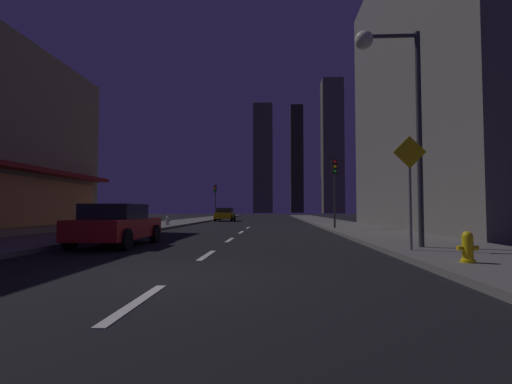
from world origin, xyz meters
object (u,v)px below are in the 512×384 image
traffic_light_far_left (215,194)px  street_lamp_right (391,84)px  car_parked_far (225,214)px  fire_hydrant_far_left (167,221)px  car_parked_near (117,225)px  fire_hydrant_yellow_near (468,248)px  pedestrian_crossing_sign (410,182)px  traffic_light_near_right (335,178)px

traffic_light_far_left → street_lamp_right: size_ratio=0.64×
car_parked_far → fire_hydrant_far_left: size_ratio=6.48×
car_parked_near → fire_hydrant_far_left: (-2.30, 14.01, -0.29)m
car_parked_far → fire_hydrant_far_left: car_parked_far is taller
fire_hydrant_yellow_near → traffic_light_far_left: traffic_light_far_left is taller
car_parked_near → fire_hydrant_far_left: size_ratio=6.48×
pedestrian_crossing_sign → fire_hydrant_yellow_near: bearing=-82.9°
car_parked_far → traffic_light_far_left: 5.83m
street_lamp_right → traffic_light_far_left: bearing=107.5°
traffic_light_far_left → traffic_light_near_right: bearing=-64.4°
fire_hydrant_yellow_near → traffic_light_far_left: bearing=106.8°
car_parked_near → fire_hydrant_yellow_near: (9.50, -4.58, -0.29)m
car_parked_near → street_lamp_right: bearing=-8.4°
fire_hydrant_far_left → pedestrian_crossing_sign: 19.91m
traffic_light_near_right → traffic_light_far_left: 25.47m
street_lamp_right → pedestrian_crossing_sign: 3.17m
fire_hydrant_far_left → street_lamp_right: bearing=-53.7°
traffic_light_far_left → pedestrian_crossing_sign: traffic_light_far_left is taller
fire_hydrant_yellow_near → pedestrian_crossing_sign: (-0.30, 2.41, 1.56)m
street_lamp_right → pedestrian_crossing_sign: (0.22, -0.84, -3.05)m
car_parked_near → street_lamp_right: size_ratio=0.64×
car_parked_far → traffic_light_near_right: size_ratio=1.01×
fire_hydrant_far_left → traffic_light_near_right: traffic_light_near_right is taller
traffic_light_far_left → pedestrian_crossing_sign: size_ratio=1.33×
car_parked_far → traffic_light_near_right: (9.10, -18.03, 2.45)m
car_parked_near → traffic_light_near_right: traffic_light_near_right is taller
fire_hydrant_far_left → street_lamp_right: 19.60m
traffic_light_far_left → fire_hydrant_yellow_near: bearing=-73.2°
fire_hydrant_far_left → pedestrian_crossing_sign: bearing=-54.6°
traffic_light_near_right → street_lamp_right: street_lamp_right is taller
car_parked_near → traffic_light_near_right: (9.10, 10.13, 2.45)m
car_parked_near → fire_hydrant_far_left: bearing=99.3°
car_parked_near → car_parked_far: bearing=90.0°
fire_hydrant_far_left → pedestrian_crossing_sign: size_ratio=0.21×
car_parked_near → traffic_light_far_left: 33.25m
fire_hydrant_far_left → fire_hydrant_yellow_near: bearing=-57.6°
traffic_light_near_right → traffic_light_far_left: size_ratio=1.00×
fire_hydrant_far_left → street_lamp_right: street_lamp_right is taller
fire_hydrant_far_left → car_parked_near: bearing=-80.7°
car_parked_far → car_parked_near: bearing=-90.0°
car_parked_near → car_parked_far: size_ratio=1.00×
street_lamp_right → pedestrian_crossing_sign: bearing=-75.3°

